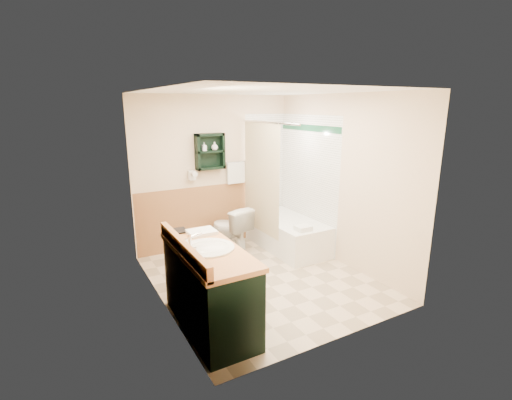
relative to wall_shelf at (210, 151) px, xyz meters
The scene contains 25 objects.
floor 2.09m from the wall_shelf, 85.93° to the right, with size 3.00×3.00×0.00m, color beige.
back_wall 0.38m from the wall_shelf, 48.99° to the left, with size 2.60×0.04×2.40m, color #FCE9C5.
left_wall 1.89m from the wall_shelf, 130.97° to the right, with size 0.04×3.00×2.40m, color #FCE9C5.
right_wall 2.03m from the wall_shelf, 44.70° to the right, with size 0.04×3.00×2.40m, color #FCE9C5.
ceiling 1.66m from the wall_shelf, 85.93° to the right, with size 2.60×3.00×0.04m, color white.
wainscot_left 2.12m from the wall_shelf, 130.14° to the right, with size 2.98×2.98×1.00m, color #AD7746, non-canonical shape.
wainscot_back 1.06m from the wall_shelf, 38.66° to the left, with size 2.58×2.58×1.00m, color #AD7746, non-canonical shape.
mirror_frame 2.28m from the wall_shelf, 120.90° to the right, with size 1.30×1.30×1.00m, color #945630, non-canonical shape.
mirror_glass 2.28m from the wall_shelf, 120.79° to the right, with size 1.20×1.20×0.90m, color white, non-canonical shape.
tile_right 1.61m from the wall_shelf, 25.39° to the right, with size 1.50×1.50×2.10m, color white, non-canonical shape.
tile_back 1.23m from the wall_shelf, ahead, with size 0.95×0.95×2.10m, color white, non-canonical shape.
tile_accent 1.56m from the wall_shelf, 25.55° to the right, with size 1.50×1.50×0.10m, color #14482C, non-canonical shape.
wall_shelf is the anchor object (origin of this frame).
hair_dryer 0.46m from the wall_shelf, behind, with size 0.10×0.24×0.18m, color silver, non-canonical shape.
towel_bar 0.49m from the wall_shelf, ahead, with size 0.40×0.06×0.40m, color white, non-canonical shape.
curtain_rod 1.01m from the wall_shelf, 46.11° to the right, with size 0.03×0.03×1.60m, color silver.
shower_curtain 0.89m from the wall_shelf, 37.30° to the right, with size 1.05×1.05×1.70m, color beige, non-canonical shape.
vanity 2.53m from the wall_shelf, 113.25° to the right, with size 0.59×1.36×0.86m, color black.
bathtub 1.78m from the wall_shelf, 31.57° to the right, with size 0.73×1.50×0.48m, color white.
toilet 1.25m from the wall_shelf, 63.73° to the right, with size 0.41×0.73×0.72m, color white.
counter_towel 1.94m from the wall_shelf, 115.81° to the right, with size 0.30×0.24×0.04m, color white.
vanity_book 1.88m from the wall_shelf, 126.28° to the right, with size 0.15×0.02×0.20m, color black.
tub_towel 1.84m from the wall_shelf, 53.12° to the right, with size 0.22×0.18×0.07m, color white.
soap_bottle_a 0.10m from the wall_shelf, behind, with size 0.06×0.13×0.06m, color white.
soap_bottle_b 0.10m from the wall_shelf, ahead, with size 0.10×0.13×0.10m, color white.
Camera 1 is at (-2.25, -3.91, 2.24)m, focal length 26.00 mm.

